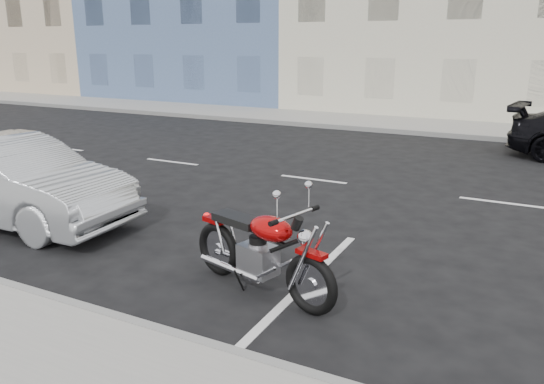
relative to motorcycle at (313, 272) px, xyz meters
The scene contains 5 objects.
ground 5.79m from the motorcycle, 93.98° to the left, with size 120.00×120.00×0.00m, color black.
sidewalk_far 15.43m from the motorcycle, 110.49° to the left, with size 80.00×3.40×0.15m, color gray.
curb_far 13.85m from the motorcycle, 112.96° to the left, with size 80.00×0.12×0.16m, color gray.
motorcycle is the anchor object (origin of this frame).
sedan_silver 5.89m from the motorcycle, behind, with size 1.56×4.47×1.47m, color #ABAFB3.
Camera 1 is at (2.49, -10.86, 3.04)m, focal length 35.00 mm.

